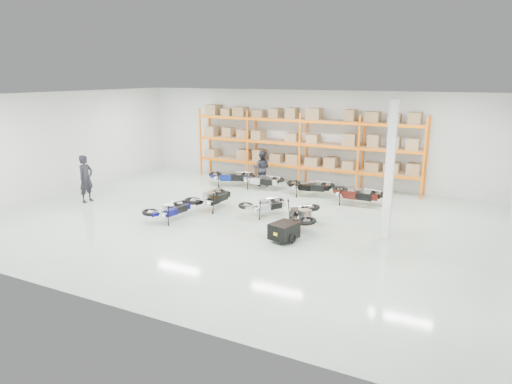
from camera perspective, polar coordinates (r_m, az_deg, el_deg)
The scene contains 14 objects.
room at distance 16.33m, azimuth -2.22°, elevation 4.02°, with size 18.00×18.00×18.00m.
pallet_rack at distance 22.12m, azimuth 5.93°, elevation 6.72°, with size 11.28×0.98×3.62m.
structural_column at distance 15.07m, azimuth 16.36°, elevation 2.57°, with size 0.25×0.25×4.50m, color white.
moto_blue_centre at distance 16.98m, azimuth -10.78°, elevation -1.79°, with size 0.77×1.72×1.05m, color #080850, non-canonical shape.
moto_silver_left at distance 17.29m, azimuth 1.07°, elevation -1.29°, with size 0.75×1.68×1.02m, color #B1B5B8, non-canonical shape.
moto_black_far_left at distance 18.15m, azimuth -5.67°, elevation -0.33°, with size 0.86×1.94×1.19m, color black, non-canonical shape.
moto_touring_right at distance 16.00m, azimuth 5.80°, elevation -2.37°, with size 0.86×1.94×1.19m, color black, non-canonical shape.
trailer at distance 14.66m, azimuth 3.52°, elevation -4.88°, with size 0.88×1.50×0.61m.
moto_back_a at distance 22.00m, azimuth -3.18°, elevation 2.29°, with size 0.84×1.89×1.16m, color navy, non-canonical shape.
moto_back_b at distance 21.33m, azimuth 0.69°, elevation 1.84°, with size 0.80×1.79×1.09m, color silver, non-canonical shape.
moto_back_c at distance 20.25m, azimuth 6.76°, elevation 1.11°, with size 0.82×1.84×1.13m, color black, non-canonical shape.
moto_back_d at distance 19.16m, azimuth 12.50°, elevation 0.17°, with size 0.86×1.93×1.18m, color #43100D, non-canonical shape.
person_left at distance 20.34m, azimuth -20.49°, elevation 1.57°, with size 0.72×0.47×1.98m, color black.
person_back at distance 21.91m, azimuth 0.71°, elevation 2.98°, with size 0.82×0.64×1.70m, color black.
Camera 1 is at (7.78, -14.05, 5.20)m, focal length 32.00 mm.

